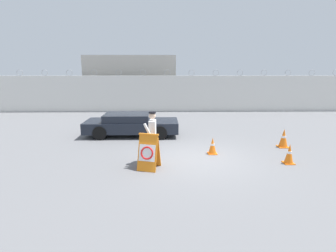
{
  "coord_description": "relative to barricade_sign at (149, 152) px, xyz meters",
  "views": [
    {
      "loc": [
        -1.27,
        -9.14,
        3.23
      ],
      "look_at": [
        -1.08,
        0.78,
        1.08
      ],
      "focal_mm": 28.0,
      "sensor_mm": 36.0,
      "label": 1
    }
  ],
  "objects": [
    {
      "name": "traffic_cone_far",
      "position": [
        2.4,
        1.53,
        -0.27
      ],
      "size": [
        0.35,
        0.35,
        0.65
      ],
      "color": "orange",
      "rests_on": "ground_plane"
    },
    {
      "name": "building_block",
      "position": [
        -2.25,
        17.31,
        1.58
      ],
      "size": [
        7.58,
        7.75,
        4.35
      ],
      "color": "#B2ADA3",
      "rests_on": "ground_plane"
    },
    {
      "name": "barricade_sign",
      "position": [
        0.0,
        0.0,
        0.0
      ],
      "size": [
        0.8,
        0.83,
        1.19
      ],
      "rotation": [
        0.0,
        0.0,
        -0.28
      ],
      "color": "orange",
      "rests_on": "ground_plane"
    },
    {
      "name": "ground_plane",
      "position": [
        1.75,
        0.94,
        -0.59
      ],
      "size": [
        90.0,
        90.0,
        0.0
      ],
      "primitive_type": "plane",
      "color": "slate"
    },
    {
      "name": "traffic_cone_near",
      "position": [
        5.56,
        2.36,
        -0.2
      ],
      "size": [
        0.43,
        0.43,
        0.79
      ],
      "color": "orange",
      "rests_on": "ground_plane"
    },
    {
      "name": "traffic_cone_mid",
      "position": [
        4.87,
        0.4,
        -0.24
      ],
      "size": [
        0.35,
        0.35,
        0.71
      ],
      "color": "orange",
      "rests_on": "ground_plane"
    },
    {
      "name": "parked_car_front_coupe",
      "position": [
        -1.12,
        4.53,
        -0.02
      ],
      "size": [
        4.54,
        1.9,
        1.1
      ],
      "rotation": [
        0.0,
        0.0,
        -0.0
      ],
      "color": "black",
      "rests_on": "ground_plane"
    },
    {
      "name": "security_guard",
      "position": [
        0.11,
        0.55,
        0.44
      ],
      "size": [
        0.42,
        0.64,
        1.83
      ],
      "rotation": [
        0.0,
        0.0,
        -1.64
      ],
      "color": "#514C42",
      "rests_on": "ground_plane"
    },
    {
      "name": "perimeter_wall",
      "position": [
        1.75,
        12.09,
        0.79
      ],
      "size": [
        36.0,
        0.3,
        3.2
      ],
      "color": "silver",
      "rests_on": "ground_plane"
    }
  ]
}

